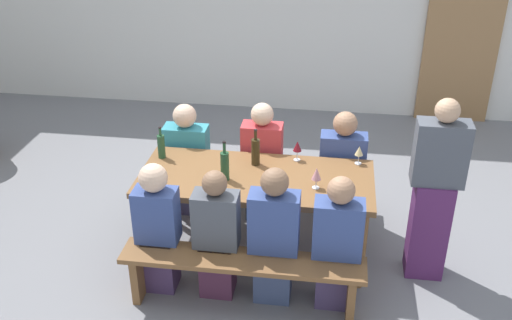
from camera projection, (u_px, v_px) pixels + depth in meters
name	position (u px, v px, depth m)	size (l,w,h in m)	color
ground_plane	(256.00, 250.00, 5.22)	(24.00, 24.00, 0.00)	slate
wooden_door	(462.00, 41.00, 7.26)	(0.90, 0.06, 2.10)	#9E7247
tasting_table	(256.00, 184.00, 4.91)	(1.94, 0.84, 0.75)	brown
bench_near	(242.00, 269.00, 4.43)	(1.84, 0.30, 0.45)	brown
bench_far	(267.00, 176.00, 5.69)	(1.84, 0.30, 0.45)	brown
wine_bottle_0	(225.00, 165.00, 4.77)	(0.07, 0.07, 0.34)	#234C2D
wine_bottle_1	(161.00, 146.00, 5.12)	(0.07, 0.07, 0.29)	#234C2D
wine_bottle_2	(256.00, 151.00, 5.00)	(0.07, 0.07, 0.33)	#332814
wine_glass_0	(316.00, 174.00, 4.64)	(0.08, 0.08, 0.18)	silver
wine_glass_1	(297.00, 147.00, 5.06)	(0.07, 0.07, 0.18)	silver
wine_glass_2	(359.00, 151.00, 5.01)	(0.07, 0.07, 0.17)	silver
seated_guest_near_0	(158.00, 229.00, 4.56)	(0.33, 0.24, 1.11)	#473156
seated_guest_near_1	(217.00, 237.00, 4.51)	(0.35, 0.24, 1.09)	#4F273F
seated_guest_near_2	(274.00, 238.00, 4.44)	(0.38, 0.24, 1.14)	#3B486C
seated_guest_near_3	(337.00, 246.00, 4.39)	(0.37, 0.24, 1.11)	#46385D
seated_guest_far_0	(187.00, 162.00, 5.57)	(0.41, 0.24, 1.11)	#3B3555
seated_guest_far_1	(262.00, 164.00, 5.47)	(0.37, 0.24, 1.16)	#282F34
seated_guest_far_2	(342.00, 172.00, 5.39)	(0.42, 0.24, 1.12)	#4A4658
standing_host	(434.00, 195.00, 4.61)	(0.40, 0.24, 1.55)	#57265B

